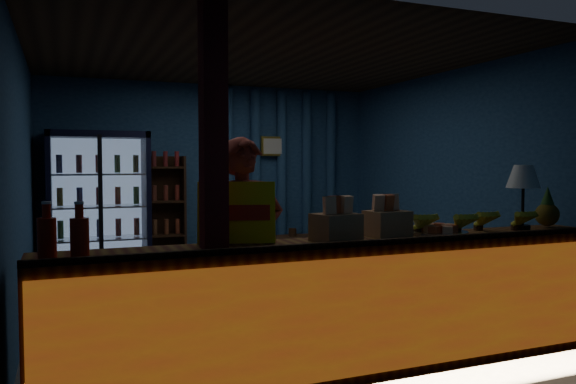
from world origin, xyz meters
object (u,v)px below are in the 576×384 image
table_lamp (523,179)px  shopkeeper (244,246)px  pastry_tray (437,231)px  green_chair (359,251)px

table_lamp → shopkeeper: bearing=166.0°
shopkeeper → pastry_tray: (1.42, -0.54, 0.12)m
shopkeeper → green_chair: shopkeeper is taller
green_chair → table_lamp: size_ratio=1.08×
green_chair → table_lamp: 3.48m
shopkeeper → pastry_tray: size_ratio=3.61×
pastry_tray → table_lamp: 0.93m
green_chair → table_lamp: (-0.29, -3.29, 1.11)m
green_chair → table_lamp: bearing=42.9°
green_chair → pastry_tray: pastry_tray is taller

